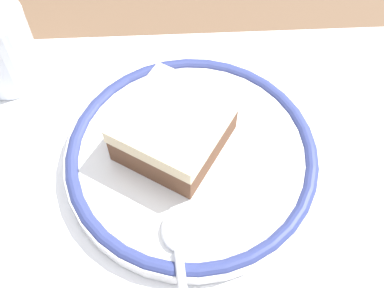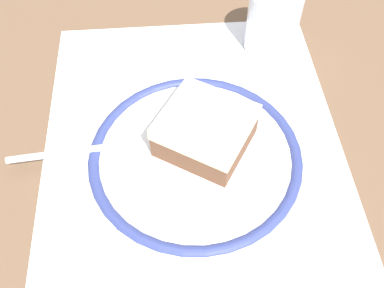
# 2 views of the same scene
# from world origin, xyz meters

# --- Properties ---
(ground_plane) EXTENTS (2.40, 2.40, 0.00)m
(ground_plane) POSITION_xyz_m (0.00, 0.00, 0.00)
(ground_plane) COLOR brown
(placemat) EXTENTS (0.53, 0.32, 0.00)m
(placemat) POSITION_xyz_m (0.00, 0.00, 0.00)
(placemat) COLOR white
(placemat) RESTS_ON ground_plane
(plate) EXTENTS (0.22, 0.22, 0.02)m
(plate) POSITION_xyz_m (-0.04, -0.00, 0.01)
(plate) COLOR white
(plate) RESTS_ON placemat
(cake_slice) EXTENTS (0.11, 0.12, 0.04)m
(cake_slice) POSITION_xyz_m (-0.05, 0.01, 0.04)
(cake_slice) COLOR brown
(cake_slice) RESTS_ON plate
(spoon) EXTENTS (0.03, 0.13, 0.01)m
(spoon) POSITION_xyz_m (-0.05, -0.11, 0.02)
(spoon) COLOR silver
(spoon) RESTS_ON plate
(cup) EXTENTS (0.06, 0.06, 0.08)m
(cup) POSITION_xyz_m (-0.21, 0.11, 0.04)
(cup) COLOR silver
(cup) RESTS_ON placemat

